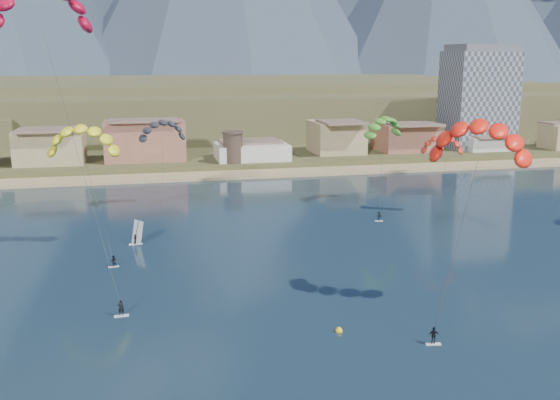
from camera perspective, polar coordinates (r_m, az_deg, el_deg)
The scene contains 15 objects.
ground at distance 62.51m, azimuth 6.55°, elevation -15.44°, with size 2400.00×2400.00×0.00m, color black.
beach at distance 161.69m, azimuth -5.65°, elevation 2.28°, with size 2200.00×12.00×0.90m.
land at distance 612.94m, azimuth -10.83°, elevation 9.77°, with size 2200.00×900.00×4.00m.
foothills at distance 288.07m, azimuth -4.27°, elevation 8.65°, with size 940.00×210.00×18.00m.
town at distance 176.59m, azimuth -19.39°, elevation 5.05°, with size 400.00×24.00×12.00m.
apartment_tower at distance 207.91m, azimuth 17.68°, elevation 8.95°, with size 20.00×16.00×32.00m.
watchtower at distance 169.19m, azimuth -4.33°, elevation 4.87°, with size 5.82×5.82×8.60m.
kitesurfer_red at distance 88.30m, azimuth -21.13°, elevation 16.73°, with size 16.91×22.18×41.61m.
kitesurfer_yellow at distance 100.05m, azimuth -17.63°, elevation 5.62°, with size 11.94×13.20×21.58m.
kitesurfer_orange at distance 75.25m, azimuth 17.80°, elevation 5.70°, with size 15.89×14.76×24.92m.
kitesurfer_green at distance 129.03m, azimuth 9.47°, elevation 6.85°, with size 11.75×17.99×21.30m.
distant_kite_dark at distance 125.68m, azimuth -10.73°, elevation 6.59°, with size 10.32×7.02×19.55m.
distant_kite_orange at distance 123.44m, azimuth 14.65°, elevation 5.22°, with size 8.91×7.47×17.12m.
windsurfer at distance 104.07m, azimuth -13.01°, elevation -3.32°, with size 2.20×2.39×3.91m.
buoy at distance 70.69m, azimuth 5.41°, elevation -11.81°, with size 0.79×0.79×0.79m.
Camera 1 is at (-18.47, -51.96, 29.44)m, focal length 39.98 mm.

